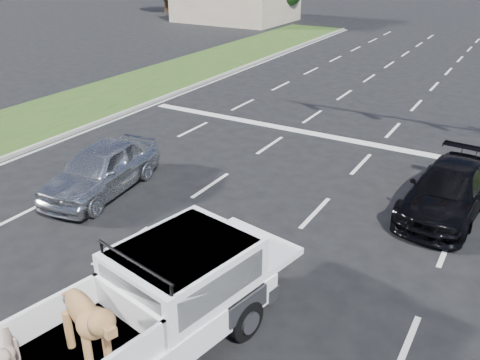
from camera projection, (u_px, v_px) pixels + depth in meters
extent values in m
plane|color=black|center=(178.00, 266.00, 11.84)|extent=(160.00, 160.00, 0.00)
cube|color=silver|center=(162.00, 145.00, 18.94)|extent=(0.12, 60.00, 0.01)
cube|color=silver|center=(243.00, 163.00, 17.33)|extent=(0.12, 60.00, 0.01)
cube|color=silver|center=(340.00, 186.00, 15.72)|extent=(0.12, 60.00, 0.01)
cube|color=silver|center=(460.00, 214.00, 14.11)|extent=(0.12, 60.00, 0.01)
cube|color=silver|center=(93.00, 129.00, 20.57)|extent=(0.15, 60.00, 0.01)
cube|color=silver|center=(334.00, 137.00, 19.65)|extent=(17.00, 0.45, 0.01)
cube|color=#234615|center=(47.00, 117.00, 21.79)|extent=(5.00, 60.00, 0.10)
cube|color=gray|center=(88.00, 126.00, 20.66)|extent=(0.15, 60.00, 0.14)
cylinder|color=#332114|center=(166.00, 2.00, 54.84)|extent=(0.44, 0.44, 2.16)
cylinder|color=#332114|center=(212.00, 5.00, 52.08)|extent=(0.44, 0.44, 2.16)
cylinder|color=#332114|center=(283.00, 10.00, 48.40)|extent=(0.44, 0.44, 2.16)
cylinder|color=black|center=(177.00, 280.00, 10.68)|extent=(0.45, 0.86, 0.82)
cylinder|color=black|center=(244.00, 319.00, 9.56)|extent=(0.45, 0.86, 0.82)
cube|color=white|center=(128.00, 338.00, 8.68)|extent=(3.08, 5.98, 0.56)
cube|color=white|center=(184.00, 268.00, 9.27)|extent=(2.41, 2.80, 0.92)
cube|color=black|center=(130.00, 298.00, 8.43)|extent=(1.64, 0.35, 0.67)
cylinder|color=black|center=(134.00, 262.00, 8.26)|extent=(1.91, 0.42, 0.05)
cube|color=white|center=(26.00, 326.00, 8.13)|extent=(0.60, 2.71, 0.56)
imported|color=#B6B9BE|center=(101.00, 168.00, 15.10)|extent=(2.34, 4.57, 1.49)
imported|color=black|center=(448.00, 191.00, 13.92)|extent=(2.23, 4.73, 1.33)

